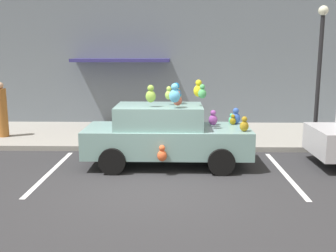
% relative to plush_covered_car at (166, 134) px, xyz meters
% --- Properties ---
extents(ground_plane, '(60.00, 60.00, 0.00)m').
position_rel_plush_covered_car_xyz_m(ground_plane, '(-0.23, -1.67, -0.81)').
color(ground_plane, '#2D2D30').
extents(sidewalk, '(24.00, 4.00, 0.15)m').
position_rel_plush_covered_car_xyz_m(sidewalk, '(-0.23, 3.33, -0.74)').
color(sidewalk, gray).
rests_on(sidewalk, ground).
extents(storefront_building, '(24.00, 1.25, 6.40)m').
position_rel_plush_covered_car_xyz_m(storefront_building, '(-0.25, 5.47, 2.38)').
color(storefront_building, slate).
rests_on(storefront_building, ground).
extents(parking_stripe_front, '(0.12, 3.60, 0.01)m').
position_rel_plush_covered_car_xyz_m(parking_stripe_front, '(2.86, -0.67, -0.81)').
color(parking_stripe_front, silver).
rests_on(parking_stripe_front, ground).
extents(parking_stripe_rear, '(0.12, 3.60, 0.01)m').
position_rel_plush_covered_car_xyz_m(parking_stripe_rear, '(-2.77, -0.67, -0.81)').
color(parking_stripe_rear, silver).
rests_on(parking_stripe_rear, ground).
extents(plush_covered_car, '(4.14, 1.93, 2.19)m').
position_rel_plush_covered_car_xyz_m(plush_covered_car, '(0.00, 0.00, 0.00)').
color(plush_covered_car, '#79A29D').
rests_on(plush_covered_car, ground).
extents(teddy_bear_on_sidewalk, '(0.33, 0.28, 0.63)m').
position_rel_plush_covered_car_xyz_m(teddy_bear_on_sidewalk, '(-1.22, 1.89, -0.37)').
color(teddy_bear_on_sidewalk, beige).
rests_on(teddy_bear_on_sidewalk, sidewalk).
extents(street_lamp_post, '(0.28, 0.28, 3.99)m').
position_rel_plush_covered_car_xyz_m(street_lamp_post, '(4.40, 1.83, 1.77)').
color(street_lamp_post, black).
rests_on(street_lamp_post, sidewalk).
extents(pedestrian_near_shopfront, '(0.32, 0.32, 1.76)m').
position_rel_plush_covered_car_xyz_m(pedestrian_near_shopfront, '(-5.34, 2.60, 0.16)').
color(pedestrian_near_shopfront, '#A16028').
rests_on(pedestrian_near_shopfront, sidewalk).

